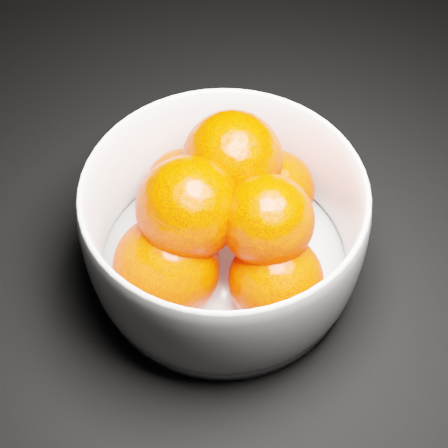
% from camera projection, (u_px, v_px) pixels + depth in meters
% --- Properties ---
extents(bowl, '(0.25, 0.25, 0.12)m').
position_uv_depth(bowl, '(224.00, 228.00, 0.56)').
color(bowl, silver).
rests_on(bowl, ground).
extents(orange_pile, '(0.19, 0.20, 0.14)m').
position_uv_depth(orange_pile, '(219.00, 217.00, 0.54)').
color(orange_pile, red).
rests_on(orange_pile, bowl).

